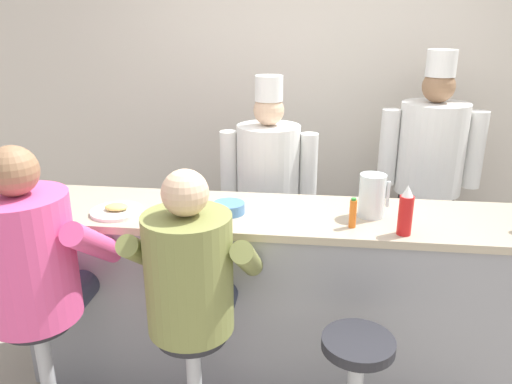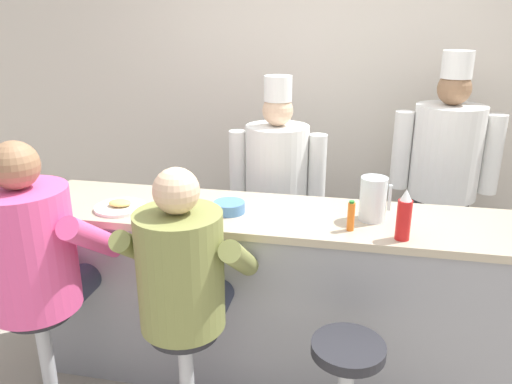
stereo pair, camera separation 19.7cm
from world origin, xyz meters
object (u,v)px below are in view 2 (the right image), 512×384
(diner_seated_pink, at_px, (35,254))
(coffee_mug_white, at_px, (56,192))
(cook_in_whites_near, at_px, (277,189))
(cook_in_whites_far, at_px, (443,174))
(ketchup_bottle_red, at_px, (404,216))
(breakfast_plate, at_px, (120,206))
(hot_sauce_bottle_orange, at_px, (351,216))
(water_pitcher_clear, at_px, (373,199))
(diner_seated_olive, at_px, (184,276))
(cereal_bowl, at_px, (229,207))

(diner_seated_pink, bearing_deg, coffee_mug_white, 110.06)
(cook_in_whites_near, xyz_separation_m, cook_in_whites_far, (1.09, 0.30, 0.08))
(ketchup_bottle_red, relative_size, breakfast_plate, 0.90)
(breakfast_plate, height_order, coffee_mug_white, coffee_mug_white)
(hot_sauce_bottle_orange, bearing_deg, water_pitcher_clear, 56.64)
(hot_sauce_bottle_orange, bearing_deg, cook_in_whites_far, 62.35)
(ketchup_bottle_red, distance_m, cook_in_whites_far, 1.25)
(diner_seated_pink, bearing_deg, diner_seated_olive, -0.32)
(cereal_bowl, bearing_deg, diner_seated_olive, -99.66)
(diner_seated_pink, bearing_deg, cereal_bowl, 30.79)
(coffee_mug_white, distance_m, cook_in_whites_far, 2.47)
(diner_seated_olive, relative_size, cook_in_whites_far, 0.78)
(breakfast_plate, xyz_separation_m, diner_seated_pink, (-0.24, -0.42, -0.10))
(hot_sauce_bottle_orange, distance_m, diner_seated_olive, 0.84)
(hot_sauce_bottle_orange, height_order, water_pitcher_clear, water_pitcher_clear)
(coffee_mug_white, xyz_separation_m, cook_in_whites_near, (1.15, 0.71, -0.14))
(cereal_bowl, distance_m, cook_in_whites_near, 0.75)
(cook_in_whites_near, bearing_deg, breakfast_plate, -132.54)
(breakfast_plate, xyz_separation_m, coffee_mug_white, (-0.43, 0.08, 0.03))
(cereal_bowl, relative_size, cook_in_whites_near, 0.10)
(diner_seated_pink, bearing_deg, water_pitcher_clear, 19.09)
(hot_sauce_bottle_orange, bearing_deg, cereal_bowl, 170.15)
(hot_sauce_bottle_orange, relative_size, water_pitcher_clear, 0.67)
(diner_seated_olive, height_order, cook_in_whites_near, cook_in_whites_near)
(coffee_mug_white, bearing_deg, water_pitcher_clear, 1.33)
(diner_seated_pink, xyz_separation_m, cook_in_whites_near, (0.97, 1.22, -0.01))
(coffee_mug_white, height_order, cook_in_whites_near, cook_in_whites_near)
(hot_sauce_bottle_orange, bearing_deg, diner_seated_pink, -165.28)
(breakfast_plate, bearing_deg, ketchup_bottle_red, -3.68)
(breakfast_plate, relative_size, diner_seated_pink, 0.19)
(breakfast_plate, bearing_deg, diner_seated_pink, -119.86)
(diner_seated_olive, bearing_deg, cook_in_whites_far, 49.19)
(coffee_mug_white, bearing_deg, diner_seated_pink, -69.94)
(hot_sauce_bottle_orange, height_order, diner_seated_olive, diner_seated_olive)
(diner_seated_pink, distance_m, cook_in_whites_near, 1.56)
(water_pitcher_clear, xyz_separation_m, diner_seated_olive, (-0.83, -0.55, -0.24))
(coffee_mug_white, relative_size, cook_in_whites_far, 0.07)
(water_pitcher_clear, relative_size, coffee_mug_white, 1.76)
(hot_sauce_bottle_orange, relative_size, coffee_mug_white, 1.18)
(coffee_mug_white, xyz_separation_m, diner_seated_pink, (0.18, -0.50, -0.13))
(water_pitcher_clear, distance_m, diner_seated_olive, 1.02)
(hot_sauce_bottle_orange, height_order, coffee_mug_white, hot_sauce_bottle_orange)
(hot_sauce_bottle_orange, relative_size, cook_in_whites_near, 0.09)
(breakfast_plate, xyz_separation_m, cereal_bowl, (0.59, 0.07, 0.01))
(diner_seated_olive, height_order, cook_in_whites_far, cook_in_whites_far)
(hot_sauce_bottle_orange, xyz_separation_m, water_pitcher_clear, (0.10, 0.16, 0.04))
(cook_in_whites_near, bearing_deg, ketchup_bottle_red, -50.24)
(breakfast_plate, height_order, cereal_bowl, cereal_bowl)
(breakfast_plate, bearing_deg, coffee_mug_white, 169.51)
(diner_seated_pink, bearing_deg, hot_sauce_bottle_orange, 14.72)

